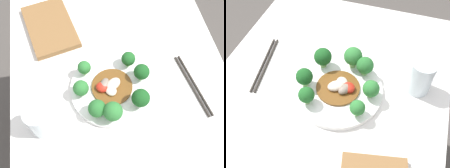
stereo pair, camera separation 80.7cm
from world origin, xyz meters
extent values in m
plane|color=#4C4742|center=(0.00, 0.00, 0.00)|extent=(8.00, 8.00, 0.00)
cube|color=silver|center=(0.00, 0.00, 0.39)|extent=(0.94, 0.69, 0.78)
cylinder|color=white|center=(-0.04, 0.03, 0.79)|extent=(0.25, 0.25, 0.02)
cylinder|color=#7AAD5B|center=(0.03, -0.03, 0.80)|extent=(0.02, 0.02, 0.02)
sphere|color=#1E5B23|center=(0.03, -0.03, 0.83)|extent=(0.04, 0.04, 0.04)
cylinder|color=#70A356|center=(-0.11, 0.09, 0.80)|extent=(0.02, 0.02, 0.02)
sphere|color=#286B2D|center=(-0.11, 0.09, 0.83)|extent=(0.05, 0.05, 0.05)
cylinder|color=#7AAD5B|center=(-0.11, -0.03, 0.80)|extent=(0.02, 0.02, 0.02)
sphere|color=#19511E|center=(-0.11, -0.03, 0.83)|extent=(0.05, 0.05, 0.05)
cylinder|color=#7AAD5B|center=(0.03, 0.11, 0.80)|extent=(0.01, 0.01, 0.01)
sphere|color=#2D7533|center=(0.03, 0.11, 0.82)|extent=(0.04, 0.04, 0.04)
cylinder|color=#7AAD5B|center=(-0.13, 0.05, 0.80)|extent=(0.02, 0.02, 0.02)
sphere|color=#2D7533|center=(-0.13, 0.05, 0.84)|extent=(0.05, 0.05, 0.05)
cylinder|color=#89B76B|center=(-0.02, -0.06, 0.80)|extent=(0.02, 0.02, 0.02)
sphere|color=#19511E|center=(-0.02, -0.06, 0.83)|extent=(0.05, 0.05, 0.05)
cylinder|color=#89B76B|center=(-0.04, 0.13, 0.80)|extent=(0.02, 0.02, 0.01)
sphere|color=#2D7533|center=(-0.04, 0.13, 0.83)|extent=(0.05, 0.05, 0.05)
cylinder|color=brown|center=(-0.04, 0.03, 0.80)|extent=(0.12, 0.12, 0.01)
ellipsoid|color=gray|center=(-0.03, 0.06, 0.81)|extent=(0.05, 0.05, 0.02)
ellipsoid|color=beige|center=(-0.05, 0.04, 0.81)|extent=(0.05, 0.04, 0.02)
ellipsoid|color=red|center=(-0.04, 0.07, 0.81)|extent=(0.05, 0.05, 0.02)
ellipsoid|color=beige|center=(-0.03, 0.03, 0.81)|extent=(0.06, 0.06, 0.02)
cylinder|color=silver|center=(-0.12, 0.25, 0.83)|extent=(0.07, 0.07, 0.11)
cylinder|color=#2D2823|center=(-0.07, -0.21, 0.78)|extent=(0.22, 0.04, 0.01)
cylinder|color=#2D2823|center=(-0.07, -0.22, 0.78)|extent=(0.22, 0.04, 0.01)
cube|color=brown|center=(0.24, 0.20, 0.79)|extent=(0.26, 0.20, 0.02)
camera|label=1|loc=(-0.40, 0.10, 1.49)|focal=42.00mm
camera|label=2|loc=(0.39, 0.17, 1.38)|focal=42.00mm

